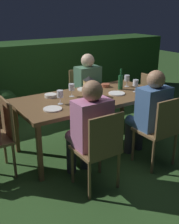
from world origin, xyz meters
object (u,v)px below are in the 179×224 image
at_px(chair_side_right_b, 84,93).
at_px(chair_side_left_b, 160,128).
at_px(dining_table, 90,100).
at_px(wine_glass_c, 72,88).
at_px(plate_d, 117,93).
at_px(plate_c, 79,104).
at_px(wine_glass_b, 127,79).
at_px(bowl_olives, 106,85).
at_px(wine_glass_d, 60,95).
at_px(person_in_green, 90,87).
at_px(plate_a, 85,89).
at_px(person_in_blue, 149,111).
at_px(wine_glass_a, 136,83).
at_px(bowl_bread, 51,96).
at_px(chair_head_far, 155,99).
at_px(lantern_centerpiece, 89,85).
at_px(chair_side_left_a, 99,147).
at_px(plate_b, 53,109).
at_px(potted_plant_corner, 5,108).
at_px(green_bottle_on_table, 121,82).
at_px(person_in_pink, 89,127).

bearing_deg(chair_side_right_b, chair_side_left_b, -90.00).
distance_m(dining_table, chair_side_left_b, 0.97).
height_order(chair_side_right_b, wine_glass_c, wine_glass_c).
height_order(chair_side_right_b, plate_d, chair_side_right_b).
relative_size(chair_side_right_b, plate_c, 3.72).
relative_size(wine_glass_b, bowl_olives, 1.34).
bearing_deg(wine_glass_d, person_in_green, 39.20).
xyz_separation_m(chair_side_left_b, plate_a, (-0.31, 1.15, 0.25)).
bearing_deg(person_in_blue, chair_side_right_b, 90.00).
height_order(person_in_green, plate_d, person_in_green).
distance_m(chair_side_right_b, wine_glass_a, 1.10).
distance_m(wine_glass_b, bowl_olives, 0.32).
distance_m(plate_d, bowl_bread, 0.88).
bearing_deg(chair_side_right_b, plate_c, -124.00).
xyz_separation_m(chair_head_far, bowl_olives, (-0.76, 0.26, 0.27)).
bearing_deg(plate_a, chair_side_left_b, -74.71).
height_order(dining_table, wine_glass_c, wine_glass_c).
distance_m(person_in_green, bowl_bread, 0.97).
xyz_separation_m(lantern_centerpiece, wine_glass_d, (-0.45, -0.08, -0.03)).
height_order(lantern_centerpiece, bowl_bread, lantern_centerpiece).
xyz_separation_m(chair_side_left_a, lantern_centerpiece, (0.43, 0.86, 0.39)).
height_order(chair_side_left_a, plate_b, chair_side_left_a).
xyz_separation_m(person_in_blue, plate_c, (-0.71, 0.46, 0.10)).
bearing_deg(chair_side_left_b, bowl_bread, 128.48).
bearing_deg(wine_glass_d, potted_plant_corner, 103.49).
xyz_separation_m(green_bottle_on_table, plate_b, (-1.17, -0.24, -0.10)).
xyz_separation_m(chair_side_left_b, potted_plant_corner, (-1.20, 2.10, -0.15)).
distance_m(chair_side_left_a, lantern_centerpiece, 1.04).
xyz_separation_m(green_bottle_on_table, wine_glass_c, (-0.75, 0.07, 0.01)).
bearing_deg(dining_table, plate_d, -16.28).
distance_m(chair_side_right_b, green_bottle_on_table, 0.88).
bearing_deg(wine_glass_a, wine_glass_c, 161.64).
distance_m(chair_side_right_b, person_in_pink, 1.75).
height_order(chair_side_left_b, plate_b, chair_side_left_b).
bearing_deg(wine_glass_c, plate_c, -104.45).
relative_size(chair_side_left_a, plate_c, 3.72).
distance_m(green_bottle_on_table, wine_glass_c, 0.75).
bearing_deg(wine_glass_c, person_in_pink, -106.79).
height_order(chair_side_left_b, chair_side_left_a, same).
height_order(chair_head_far, wine_glass_c, wine_glass_c).
bearing_deg(green_bottle_on_table, person_in_pink, -144.25).
relative_size(chair_side_right_b, green_bottle_on_table, 3.00).
height_order(person_in_pink, bowl_olives, person_in_pink).
height_order(person_in_blue, wine_glass_a, person_in_blue).
height_order(dining_table, person_in_pink, person_in_pink).
bearing_deg(lantern_centerpiece, dining_table, -76.51).
bearing_deg(chair_head_far, person_in_pink, -158.12).
distance_m(plate_a, plate_c, 0.63).
bearing_deg(bowl_olives, person_in_green, 92.31).
distance_m(chair_side_right_b, plate_b, 1.50).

